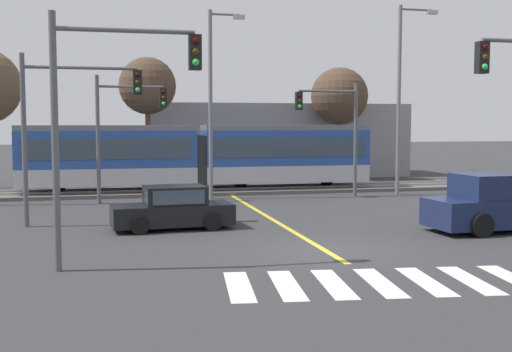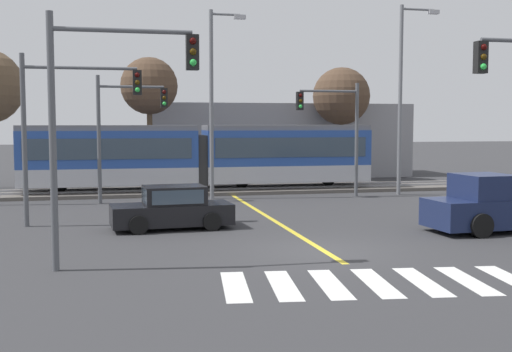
{
  "view_description": "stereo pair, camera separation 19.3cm",
  "coord_description": "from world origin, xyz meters",
  "px_view_note": "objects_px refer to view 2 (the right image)",
  "views": [
    {
      "loc": [
        -6.11,
        -17.53,
        3.72
      ],
      "look_at": [
        -0.38,
        7.45,
        1.6
      ],
      "focal_mm": 45.0,
      "sensor_mm": 36.0,
      "label": 1
    },
    {
      "loc": [
        -5.93,
        -17.57,
        3.72
      ],
      "look_at": [
        -0.38,
        7.45,
        1.6
      ],
      "focal_mm": 45.0,
      "sensor_mm": 36.0,
      "label": 2
    }
  ],
  "objects_px": {
    "sedan_crossing": "(172,209)",
    "pickup_truck": "(500,207)",
    "bare_tree_west": "(149,87)",
    "bare_tree_east": "(341,97)",
    "light_rail_tram": "(200,154)",
    "traffic_light_far_right": "(336,122)",
    "street_lamp_centre": "(214,94)",
    "traffic_light_far_left": "(123,120)",
    "traffic_light_near_left": "(102,102)",
    "traffic_light_mid_left": "(65,113)",
    "street_lamp_east": "(403,89)"
  },
  "relations": [
    {
      "from": "sedan_crossing",
      "to": "pickup_truck",
      "type": "relative_size",
      "value": 0.78
    },
    {
      "from": "bare_tree_west",
      "to": "bare_tree_east",
      "type": "height_order",
      "value": "bare_tree_west"
    },
    {
      "from": "light_rail_tram",
      "to": "pickup_truck",
      "type": "xyz_separation_m",
      "value": [
        8.48,
        -14.53,
        -1.21
      ]
    },
    {
      "from": "pickup_truck",
      "to": "traffic_light_far_right",
      "type": "bearing_deg",
      "value": 100.84
    },
    {
      "from": "bare_tree_west",
      "to": "street_lamp_centre",
      "type": "bearing_deg",
      "value": -68.52
    },
    {
      "from": "traffic_light_far_left",
      "to": "light_rail_tram",
      "type": "bearing_deg",
      "value": 42.41
    },
    {
      "from": "traffic_light_near_left",
      "to": "bare_tree_east",
      "type": "relative_size",
      "value": 0.88
    },
    {
      "from": "sedan_crossing",
      "to": "traffic_light_near_left",
      "type": "xyz_separation_m",
      "value": [
        -2.24,
        -5.87,
        3.56
      ]
    },
    {
      "from": "traffic_light_mid_left",
      "to": "street_lamp_centre",
      "type": "relative_size",
      "value": 0.68
    },
    {
      "from": "traffic_light_mid_left",
      "to": "street_lamp_centre",
      "type": "xyz_separation_m",
      "value": [
        6.5,
        6.95,
        1.02
      ]
    },
    {
      "from": "traffic_light_near_left",
      "to": "bare_tree_west",
      "type": "height_order",
      "value": "bare_tree_west"
    },
    {
      "from": "traffic_light_mid_left",
      "to": "bare_tree_east",
      "type": "bearing_deg",
      "value": 43.55
    },
    {
      "from": "light_rail_tram",
      "to": "traffic_light_far_left",
      "type": "distance_m",
      "value": 5.82
    },
    {
      "from": "sedan_crossing",
      "to": "bare_tree_east",
      "type": "bearing_deg",
      "value": 53.67
    },
    {
      "from": "traffic_light_far_left",
      "to": "pickup_truck",
      "type": "bearing_deg",
      "value": -40.65
    },
    {
      "from": "pickup_truck",
      "to": "traffic_light_near_left",
      "type": "bearing_deg",
      "value": -167.43
    },
    {
      "from": "street_lamp_centre",
      "to": "bare_tree_west",
      "type": "distance_m",
      "value": 7.53
    },
    {
      "from": "bare_tree_west",
      "to": "traffic_light_far_right",
      "type": "bearing_deg",
      "value": -40.39
    },
    {
      "from": "pickup_truck",
      "to": "traffic_light_far_right",
      "type": "distance_m",
      "value": 11.52
    },
    {
      "from": "light_rail_tram",
      "to": "traffic_light_far_right",
      "type": "distance_m",
      "value": 7.52
    },
    {
      "from": "pickup_truck",
      "to": "street_lamp_east",
      "type": "bearing_deg",
      "value": 81.72
    },
    {
      "from": "bare_tree_west",
      "to": "traffic_light_mid_left",
      "type": "bearing_deg",
      "value": -105.11
    },
    {
      "from": "light_rail_tram",
      "to": "traffic_light_far_left",
      "type": "xyz_separation_m",
      "value": [
        -4.09,
        -3.74,
        1.79
      ]
    },
    {
      "from": "traffic_light_far_left",
      "to": "traffic_light_near_left",
      "type": "bearing_deg",
      "value": -92.85
    },
    {
      "from": "traffic_light_mid_left",
      "to": "street_lamp_centre",
      "type": "height_order",
      "value": "street_lamp_centre"
    },
    {
      "from": "sedan_crossing",
      "to": "bare_tree_west",
      "type": "bearing_deg",
      "value": 89.63
    },
    {
      "from": "sedan_crossing",
      "to": "pickup_truck",
      "type": "xyz_separation_m",
      "value": [
        11.02,
        -2.91,
        0.14
      ]
    },
    {
      "from": "light_rail_tram",
      "to": "traffic_light_mid_left",
      "type": "height_order",
      "value": "traffic_light_mid_left"
    },
    {
      "from": "traffic_light_near_left",
      "to": "street_lamp_east",
      "type": "relative_size",
      "value": 0.66
    },
    {
      "from": "light_rail_tram",
      "to": "sedan_crossing",
      "type": "relative_size",
      "value": 4.28
    },
    {
      "from": "traffic_light_far_right",
      "to": "street_lamp_east",
      "type": "height_order",
      "value": "street_lamp_east"
    },
    {
      "from": "street_lamp_centre",
      "to": "pickup_truck",
      "type": "bearing_deg",
      "value": -54.53
    },
    {
      "from": "street_lamp_east",
      "to": "bare_tree_east",
      "type": "distance_m",
      "value": 8.6
    },
    {
      "from": "street_lamp_centre",
      "to": "bare_tree_east",
      "type": "height_order",
      "value": "street_lamp_centre"
    },
    {
      "from": "traffic_light_far_right",
      "to": "street_lamp_centre",
      "type": "height_order",
      "value": "street_lamp_centre"
    },
    {
      "from": "street_lamp_centre",
      "to": "bare_tree_west",
      "type": "relative_size",
      "value": 1.21
    },
    {
      "from": "sedan_crossing",
      "to": "traffic_light_far_left",
      "type": "bearing_deg",
      "value": 101.15
    },
    {
      "from": "traffic_light_mid_left",
      "to": "street_lamp_east",
      "type": "height_order",
      "value": "street_lamp_east"
    },
    {
      "from": "traffic_light_far_right",
      "to": "bare_tree_west",
      "type": "height_order",
      "value": "bare_tree_west"
    },
    {
      "from": "traffic_light_far_right",
      "to": "street_lamp_east",
      "type": "distance_m",
      "value": 4.09
    },
    {
      "from": "traffic_light_near_left",
      "to": "bare_tree_east",
      "type": "height_order",
      "value": "bare_tree_east"
    },
    {
      "from": "light_rail_tram",
      "to": "traffic_light_far_right",
      "type": "height_order",
      "value": "traffic_light_far_right"
    },
    {
      "from": "pickup_truck",
      "to": "traffic_light_mid_left",
      "type": "xyz_separation_m",
      "value": [
        -14.67,
        4.52,
        3.25
      ]
    },
    {
      "from": "traffic_light_far_left",
      "to": "traffic_light_far_right",
      "type": "relative_size",
      "value": 1.03
    },
    {
      "from": "sedan_crossing",
      "to": "traffic_light_far_right",
      "type": "distance_m",
      "value": 12.39
    },
    {
      "from": "street_lamp_east",
      "to": "pickup_truck",
      "type": "bearing_deg",
      "value": -98.28
    },
    {
      "from": "light_rail_tram",
      "to": "street_lamp_centre",
      "type": "distance_m",
      "value": 4.34
    },
    {
      "from": "bare_tree_west",
      "to": "traffic_light_far_left",
      "type": "bearing_deg",
      "value": -102.2
    },
    {
      "from": "street_lamp_centre",
      "to": "bare_tree_west",
      "type": "height_order",
      "value": "street_lamp_centre"
    },
    {
      "from": "light_rail_tram",
      "to": "sedan_crossing",
      "type": "height_order",
      "value": "light_rail_tram"
    }
  ]
}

